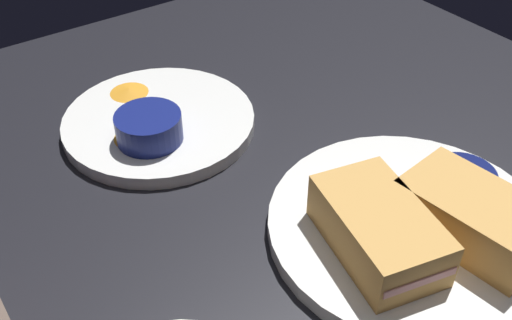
# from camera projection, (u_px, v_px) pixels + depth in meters

# --- Properties ---
(ground_plane) EXTENTS (1.10, 1.10, 0.03)m
(ground_plane) POSITION_uv_depth(u_px,v_px,m) (268.00, 265.00, 0.57)
(ground_plane) COLOR black
(plate_sandwich_main) EXTENTS (0.28, 0.28, 0.02)m
(plate_sandwich_main) POSITION_uv_depth(u_px,v_px,m) (409.00, 227.00, 0.58)
(plate_sandwich_main) COLOR silver
(plate_sandwich_main) RESTS_ON ground_plane
(sandwich_half_near) EXTENTS (0.14, 0.10, 0.05)m
(sandwich_half_near) POSITION_uv_depth(u_px,v_px,m) (378.00, 229.00, 0.53)
(sandwich_half_near) COLOR tan
(sandwich_half_near) RESTS_ON plate_sandwich_main
(sandwich_half_far) EXTENTS (0.14, 0.09, 0.05)m
(sandwich_half_far) POSITION_uv_depth(u_px,v_px,m) (473.00, 216.00, 0.54)
(sandwich_half_far) COLOR tan
(sandwich_half_far) RESTS_ON plate_sandwich_main
(ramekin_dark_sauce) EXTENTS (0.06, 0.06, 0.03)m
(ramekin_dark_sauce) POSITION_uv_depth(u_px,v_px,m) (461.00, 185.00, 0.59)
(ramekin_dark_sauce) COLOR #0C144C
(ramekin_dark_sauce) RESTS_ON plate_sandwich_main
(spoon_by_dark_ramekin) EXTENTS (0.06, 0.10, 0.01)m
(spoon_by_dark_ramekin) POSITION_uv_depth(u_px,v_px,m) (407.00, 202.00, 0.59)
(spoon_by_dark_ramekin) COLOR silver
(spoon_by_dark_ramekin) RESTS_ON plate_sandwich_main
(plate_chips_companion) EXTENTS (0.23, 0.23, 0.02)m
(plate_chips_companion) POSITION_uv_depth(u_px,v_px,m) (159.00, 122.00, 0.72)
(plate_chips_companion) COLOR silver
(plate_chips_companion) RESTS_ON ground_plane
(ramekin_light_gravy) EXTENTS (0.07, 0.07, 0.03)m
(ramekin_light_gravy) POSITION_uv_depth(u_px,v_px,m) (149.00, 126.00, 0.66)
(ramekin_light_gravy) COLOR navy
(ramekin_light_gravy) RESTS_ON plate_chips_companion
(spoon_by_gravy_ramekin) EXTENTS (0.08, 0.08, 0.01)m
(spoon_by_gravy_ramekin) POSITION_uv_depth(u_px,v_px,m) (148.00, 138.00, 0.67)
(spoon_by_gravy_ramekin) COLOR silver
(spoon_by_gravy_ramekin) RESTS_ON plate_chips_companion
(plantain_chip_scatter) EXTENTS (0.15, 0.10, 0.01)m
(plantain_chip_scatter) POSITION_uv_depth(u_px,v_px,m) (138.00, 116.00, 0.71)
(plantain_chip_scatter) COLOR gold
(plantain_chip_scatter) RESTS_ON plate_chips_companion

